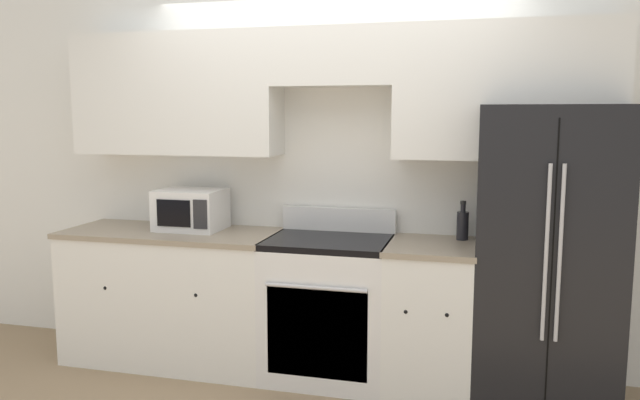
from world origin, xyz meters
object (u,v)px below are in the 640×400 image
oven_range (329,307)px  refrigerator (545,254)px  microwave (191,210)px  bottle (463,224)px

oven_range → refrigerator: bearing=3.0°
refrigerator → microwave: (-2.33, 0.01, 0.18)m
oven_range → refrigerator: 1.39m
refrigerator → bottle: refrigerator is taller
refrigerator → bottle: bearing=167.0°
microwave → bottle: microwave is taller
bottle → microwave: bearing=-176.7°
oven_range → refrigerator: size_ratio=0.61×
microwave → bottle: bearing=3.3°
refrigerator → oven_range: bearing=-177.0°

